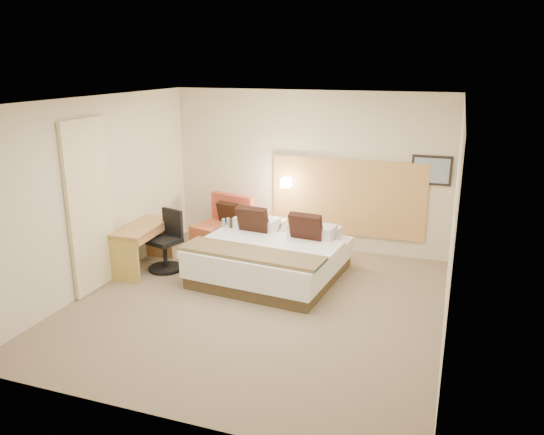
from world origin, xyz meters
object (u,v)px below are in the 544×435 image
(lounge_chair, at_px, (225,228))
(side_table, at_px, (227,244))
(bed, at_px, (272,256))
(desk_chair, at_px, (167,246))
(desk, at_px, (143,235))

(lounge_chair, bearing_deg, side_table, -62.10)
(bed, relative_size, desk_chair, 2.35)
(side_table, distance_m, desk_chair, 0.98)
(side_table, bearing_deg, desk_chair, -139.34)
(side_table, bearing_deg, lounge_chair, 117.90)
(bed, xyz_separation_m, desk, (-1.99, -0.38, 0.24))
(side_table, bearing_deg, bed, -23.05)
(lounge_chair, distance_m, side_table, 0.64)
(lounge_chair, xyz_separation_m, desk, (-0.79, -1.32, 0.20))
(desk_chair, bearing_deg, side_table, 40.66)
(bed, height_order, desk, bed)
(desk, height_order, desk_chair, desk_chair)
(lounge_chair, relative_size, desk, 0.87)
(bed, relative_size, desk, 1.87)
(bed, distance_m, side_table, 0.98)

